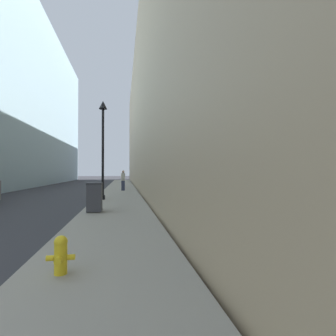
{
  "coord_description": "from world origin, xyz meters",
  "views": [
    {
      "loc": [
        5.48,
        -3.13,
        1.81
      ],
      "look_at": [
        9.17,
        18.56,
        2.09
      ],
      "focal_mm": 28.0,
      "sensor_mm": 36.0,
      "label": 1
    }
  ],
  "objects_px": {
    "pedestrian_on_sidewalk": "(123,180)",
    "trash_bin": "(95,197)",
    "fire_hydrant": "(61,254)",
    "lamppost": "(103,134)"
  },
  "relations": [
    {
      "from": "fire_hydrant",
      "to": "lamppost",
      "type": "xyz_separation_m",
      "value": [
        -0.21,
        11.36,
        3.51
      ]
    },
    {
      "from": "pedestrian_on_sidewalk",
      "to": "trash_bin",
      "type": "bearing_deg",
      "value": -95.39
    },
    {
      "from": "lamppost",
      "to": "pedestrian_on_sidewalk",
      "type": "height_order",
      "value": "lamppost"
    },
    {
      "from": "fire_hydrant",
      "to": "trash_bin",
      "type": "relative_size",
      "value": 0.52
    },
    {
      "from": "trash_bin",
      "to": "pedestrian_on_sidewalk",
      "type": "relative_size",
      "value": 0.69
    },
    {
      "from": "lamppost",
      "to": "pedestrian_on_sidewalk",
      "type": "distance_m",
      "value": 7.83
    },
    {
      "from": "trash_bin",
      "to": "pedestrian_on_sidewalk",
      "type": "distance_m",
      "value": 11.98
    },
    {
      "from": "trash_bin",
      "to": "lamppost",
      "type": "bearing_deg",
      "value": 90.49
    },
    {
      "from": "lamppost",
      "to": "trash_bin",
      "type": "bearing_deg",
      "value": -89.51
    },
    {
      "from": "fire_hydrant",
      "to": "trash_bin",
      "type": "height_order",
      "value": "trash_bin"
    }
  ]
}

